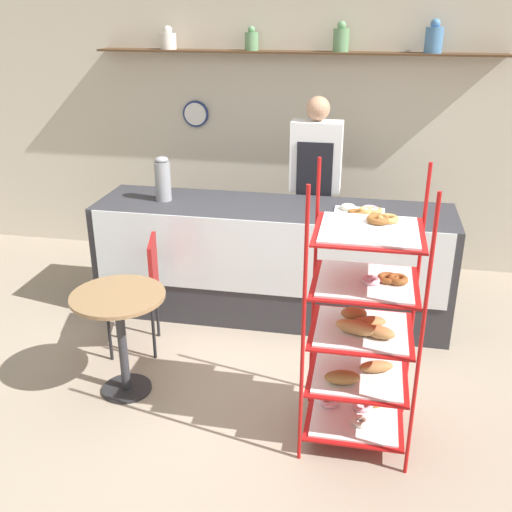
# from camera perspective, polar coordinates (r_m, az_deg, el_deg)

# --- Properties ---
(ground_plane) EXTENTS (14.00, 14.00, 0.00)m
(ground_plane) POSITION_cam_1_polar(r_m,az_deg,el_deg) (4.32, -0.98, -11.93)
(ground_plane) COLOR gray
(back_wall) EXTENTS (10.00, 0.30, 2.70)m
(back_wall) POSITION_cam_1_polar(r_m,az_deg,el_deg) (5.96, 3.71, 12.25)
(back_wall) COLOR beige
(back_wall) RESTS_ON ground_plane
(display_counter) EXTENTS (2.90, 0.74, 0.95)m
(display_counter) POSITION_cam_1_polar(r_m,az_deg,el_deg) (5.01, 1.53, -0.45)
(display_counter) COLOR #333338
(display_counter) RESTS_ON ground_plane
(pastry_rack) EXTENTS (0.63, 0.58, 1.66)m
(pastry_rack) POSITION_cam_1_polar(r_m,az_deg,el_deg) (3.52, 10.08, -7.01)
(pastry_rack) COLOR #B71414
(pastry_rack) RESTS_ON ground_plane
(person_worker) EXTENTS (0.43, 0.23, 1.76)m
(person_worker) POSITION_cam_1_polar(r_m,az_deg,el_deg) (5.29, 5.63, 6.35)
(person_worker) COLOR #282833
(person_worker) RESTS_ON ground_plane
(cafe_table) EXTENTS (0.62, 0.62, 0.74)m
(cafe_table) POSITION_cam_1_polar(r_m,az_deg,el_deg) (4.05, -12.82, -5.99)
(cafe_table) COLOR #262628
(cafe_table) RESTS_ON ground_plane
(cafe_chair) EXTENTS (0.47, 0.47, 0.89)m
(cafe_chair) POSITION_cam_1_polar(r_m,az_deg,el_deg) (4.53, -10.80, -2.53)
(cafe_chair) COLOR black
(cafe_chair) RESTS_ON ground_plane
(coffee_carafe) EXTENTS (0.13, 0.13, 0.37)m
(coffee_carafe) POSITION_cam_1_polar(r_m,az_deg,el_deg) (5.01, -8.87, 7.25)
(coffee_carafe) COLOR gray
(coffee_carafe) RESTS_ON display_counter
(donut_tray_counter) EXTENTS (0.39, 0.28, 0.05)m
(donut_tray_counter) POSITION_cam_1_polar(r_m,az_deg,el_deg) (4.74, 10.02, 4.26)
(donut_tray_counter) COLOR white
(donut_tray_counter) RESTS_ON display_counter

